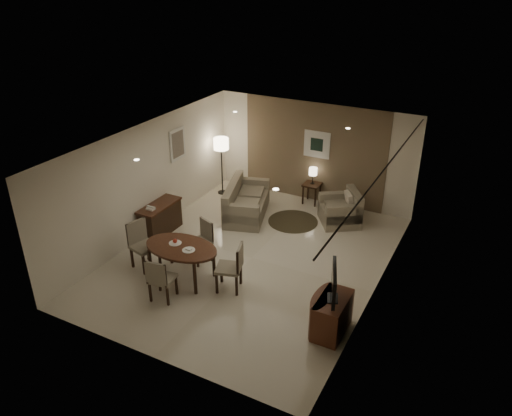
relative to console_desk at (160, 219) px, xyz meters
The scene contains 31 objects.
room_shell 2.70m from the console_desk, ahead, with size 5.50×7.00×2.70m.
taupe_accent 4.39m from the console_desk, 54.45° to the left, with size 3.96×0.03×2.70m, color #765E49.
curtain_wall 5.26m from the console_desk, ahead, with size 0.08×6.70×2.58m, color beige, non-canonical shape.
curtain_rod 5.64m from the console_desk, ahead, with size 0.03×0.03×6.80m, color black.
art_back_frame 4.49m from the console_desk, 53.18° to the left, with size 0.72×0.03×0.72m, color silver.
art_back_canvas 4.48m from the console_desk, 53.06° to the left, with size 0.34×0.01×0.34m, color black.
art_left_frame 1.92m from the console_desk, 100.85° to the left, with size 0.03×0.60×0.80m, color silver.
art_left_canvas 1.91m from the console_desk, 100.16° to the left, with size 0.01×0.46×0.64m, color gray.
downlight_nl 3.12m from the console_desk, 58.80° to the right, with size 0.10×0.10×0.01m, color white.
downlight_nr 4.87m from the console_desk, 24.83° to the right, with size 0.10×0.10×0.01m, color white.
downlight_fl 3.12m from the console_desk, 58.80° to the left, with size 0.10×0.10×0.01m, color white.
downlight_fr 4.87m from the console_desk, 24.83° to the left, with size 0.10×0.10×0.01m, color white.
console_desk is the anchor object (origin of this frame).
telephone 0.52m from the console_desk, 90.00° to the right, with size 0.20×0.14×0.09m, color white, non-canonical shape.
tv_cabinet 5.11m from the console_desk, 17.05° to the right, with size 0.48×0.90×0.70m, color brown, non-canonical shape.
flat_tv 5.14m from the console_desk, 17.12° to the right, with size 0.06×0.88×0.60m, color black, non-canonical shape.
dining_table 2.07m from the console_desk, 40.15° to the right, with size 1.59×0.99×0.74m, color #4D2C18, non-canonical shape.
chair_near 2.67m from the console_desk, 51.55° to the right, with size 0.45×0.45×0.93m, color gray, non-canonical shape.
chair_far 1.65m from the console_desk, 21.98° to the right, with size 0.45×0.45×0.93m, color gray, non-canonical shape.
chair_left 1.52m from the console_desk, 64.63° to the right, with size 0.50×0.50×1.03m, color gray, non-canonical shape.
chair_right 2.90m from the console_desk, 25.05° to the right, with size 0.48×0.48×1.00m, color gray, non-canonical shape.
plate_a 1.94m from the console_desk, 42.49° to the right, with size 0.26×0.26×0.02m, color white.
plate_b 2.30m from the console_desk, 37.53° to the right, with size 0.26×0.26×0.02m, color white.
fruit_apple 1.95m from the console_desk, 42.49° to the right, with size 0.09×0.09×0.09m, color #AD2513.
napkin 2.31m from the console_desk, 37.53° to the right, with size 0.12×0.08×0.03m, color white.
round_rug 3.31m from the console_desk, 37.57° to the left, with size 1.26×1.26×0.01m, color #433825.
sofa 2.27m from the console_desk, 52.07° to the left, with size 0.92×1.84×0.87m, color gray, non-canonical shape.
armchair 4.42m from the console_desk, 34.23° to the left, with size 0.95×0.90×0.85m, color gray, non-canonical shape.
side_table 4.15m from the console_desk, 51.11° to the left, with size 0.44×0.44×0.57m, color black, non-canonical shape.
table_lamp 4.19m from the console_desk, 51.31° to the left, with size 0.22×0.22×0.50m, color #FFEAC1, non-canonical shape.
floor_lamp 2.71m from the console_desk, 87.31° to the left, with size 0.41×0.41×1.62m, color #FFE5B7, non-canonical shape.
Camera 1 is at (4.45, -8.31, 5.93)m, focal length 35.00 mm.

